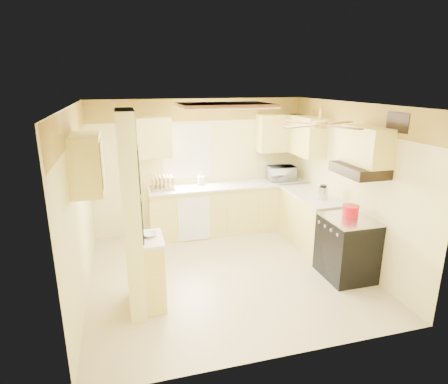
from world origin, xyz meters
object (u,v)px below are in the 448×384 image
object	(u,v)px
stove	(347,247)
dutch_oven	(351,211)
microwave	(282,173)
bowl	(150,235)
kettle	(323,193)

from	to	relation	value
stove	dutch_oven	size ratio (longest dim) A/B	3.76
microwave	stove	bearing A→B (deg)	97.34
stove	dutch_oven	world-z (taller)	dutch_oven
bowl	kettle	size ratio (longest dim) A/B	0.75
microwave	kettle	size ratio (longest dim) A/B	2.10
stove	dutch_oven	distance (m)	0.55
dutch_oven	kettle	world-z (taller)	kettle
stove	dutch_oven	xyz separation A→B (m)	(0.06, 0.08, 0.54)
stove	bowl	xyz separation A→B (m)	(-2.82, 0.04, 0.50)
stove	kettle	bearing A→B (deg)	87.52
stove	microwave	size ratio (longest dim) A/B	1.79
dutch_oven	kettle	bearing A→B (deg)	91.82
dutch_oven	bowl	bearing A→B (deg)	-179.22
kettle	microwave	bearing A→B (deg)	96.64
bowl	kettle	world-z (taller)	kettle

